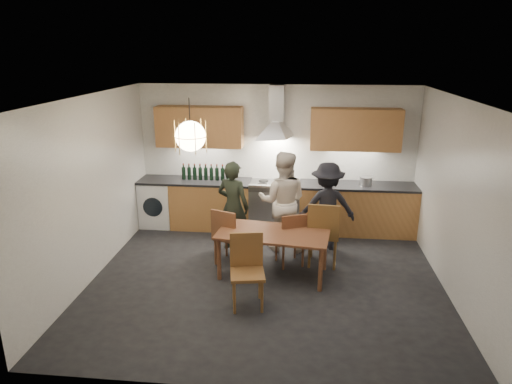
# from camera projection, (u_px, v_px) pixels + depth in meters

# --- Properties ---
(ground) EXTENTS (5.00, 5.00, 0.00)m
(ground) POSITION_uv_depth(u_px,v_px,m) (266.00, 279.00, 6.62)
(ground) COLOR black
(ground) RESTS_ON ground
(room_shell) EXTENTS (5.02, 4.52, 2.61)m
(room_shell) POSITION_uv_depth(u_px,v_px,m) (267.00, 165.00, 6.10)
(room_shell) COLOR white
(room_shell) RESTS_ON ground
(counter_run) EXTENTS (5.00, 0.62, 0.90)m
(counter_run) POSITION_uv_depth(u_px,v_px,m) (276.00, 206.00, 8.33)
(counter_run) COLOR tan
(counter_run) RESTS_ON ground
(range_stove) EXTENTS (0.90, 0.60, 0.92)m
(range_stove) POSITION_uv_depth(u_px,v_px,m) (275.00, 206.00, 8.33)
(range_stove) COLOR silver
(range_stove) RESTS_ON ground
(wall_fixtures) EXTENTS (4.30, 0.54, 1.10)m
(wall_fixtures) POSITION_uv_depth(u_px,v_px,m) (276.00, 127.00, 8.01)
(wall_fixtures) COLOR #C5874C
(wall_fixtures) RESTS_ON ground
(pendant_lamp) EXTENTS (0.43, 0.43, 0.70)m
(pendant_lamp) POSITION_uv_depth(u_px,v_px,m) (190.00, 136.00, 5.98)
(pendant_lamp) COLOR black
(pendant_lamp) RESTS_ON ground
(dining_table) EXTENTS (1.68, 0.99, 0.67)m
(dining_table) POSITION_uv_depth(u_px,v_px,m) (273.00, 237.00, 6.59)
(dining_table) COLOR brown
(dining_table) RESTS_ON ground
(chair_back_left) EXTENTS (0.53, 0.53, 0.91)m
(chair_back_left) POSITION_uv_depth(u_px,v_px,m) (227.00, 233.00, 6.92)
(chair_back_left) COLOR brown
(chair_back_left) RESTS_ON ground
(chair_back_mid) EXTENTS (0.51, 0.51, 0.87)m
(chair_back_mid) POSITION_uv_depth(u_px,v_px,m) (292.00, 236.00, 6.88)
(chair_back_mid) COLOR brown
(chair_back_mid) RESTS_ON ground
(chair_back_right) EXTENTS (0.51, 0.51, 1.03)m
(chair_back_right) POSITION_uv_depth(u_px,v_px,m) (323.00, 230.00, 6.85)
(chair_back_right) COLOR brown
(chair_back_right) RESTS_ON ground
(chair_front) EXTENTS (0.50, 0.50, 0.95)m
(chair_front) POSITION_uv_depth(u_px,v_px,m) (247.00, 265.00, 5.86)
(chair_front) COLOR brown
(chair_front) RESTS_ON ground
(person_left) EXTENTS (0.64, 0.52, 1.50)m
(person_left) POSITION_uv_depth(u_px,v_px,m) (233.00, 206.00, 7.40)
(person_left) COLOR black
(person_left) RESTS_ON ground
(person_mid) EXTENTS (0.83, 0.67, 1.65)m
(person_mid) POSITION_uv_depth(u_px,v_px,m) (283.00, 201.00, 7.41)
(person_mid) COLOR beige
(person_mid) RESTS_ON ground
(person_right) EXTENTS (1.02, 0.68, 1.47)m
(person_right) POSITION_uv_depth(u_px,v_px,m) (327.00, 206.00, 7.45)
(person_right) COLOR black
(person_right) RESTS_ON ground
(mixing_bowl) EXTENTS (0.34, 0.34, 0.07)m
(mixing_bowl) POSITION_uv_depth(u_px,v_px,m) (326.00, 182.00, 8.08)
(mixing_bowl) COLOR #B4B4B8
(mixing_bowl) RESTS_ON counter_run
(stock_pot) EXTENTS (0.25, 0.25, 0.15)m
(stock_pot) POSITION_uv_depth(u_px,v_px,m) (366.00, 181.00, 7.99)
(stock_pot) COLOR #B4B5B8
(stock_pot) RESTS_ON counter_run
(wine_bottles) EXTENTS (0.90, 0.07, 0.29)m
(wine_bottles) POSITION_uv_depth(u_px,v_px,m) (206.00, 172.00, 8.31)
(wine_bottles) COLOR black
(wine_bottles) RESTS_ON counter_run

